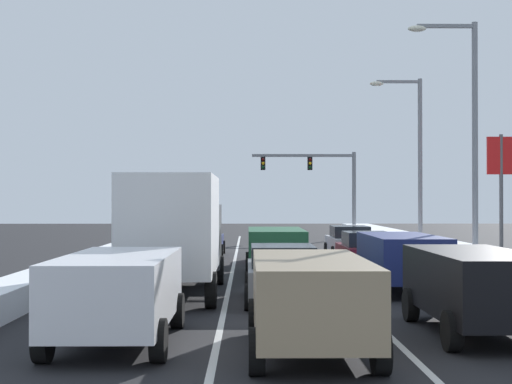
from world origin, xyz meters
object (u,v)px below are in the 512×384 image
Objects in this scene: sedan_silver_right_lane_fourth at (349,242)px; sedan_navy_left_lane_fourth at (204,240)px; suv_navy_right_lane_second at (402,257)px; sedan_maroon_right_lane_third at (366,251)px; suv_white_left_lane_nearest at (118,290)px; traffic_light_gantry at (322,176)px; suv_tan_center_lane_nearest at (310,295)px; suv_black_right_lane_nearest at (476,284)px; sedan_gray_center_lane_second at (282,273)px; box_truck_left_lane_second at (175,229)px; street_lamp_right_near at (467,125)px; sedan_red_center_lane_fourth at (275,245)px; suv_green_center_lane_third at (276,247)px; street_lamp_right_mid at (413,150)px; suv_black_left_lane_third at (185,243)px.

sedan_silver_right_lane_fourth and sedan_navy_left_lane_fourth have the same top height.
suv_navy_right_lane_second is 1.09× the size of sedan_maroon_right_lane_third.
suv_white_left_lane_nearest is 0.65× the size of traffic_light_gantry.
suv_tan_center_lane_nearest is 3.65m from suv_white_left_lane_nearest.
suv_white_left_lane_nearest is at bearing -108.97° from sedan_silver_right_lane_fourth.
sedan_gray_center_lane_second is (-3.67, 4.92, -0.25)m from suv_black_right_lane_nearest.
box_truck_left_lane_second reaches higher than suv_navy_right_lane_second.
sedan_navy_left_lane_fourth is at bearing 141.70° from street_lamp_right_near.
sedan_red_center_lane_fourth is (-3.38, 10.45, -0.25)m from suv_navy_right_lane_second.
suv_tan_center_lane_nearest reaches higher than sedan_silver_right_lane_fourth.
street_lamp_right_near reaches higher than sedan_silver_right_lane_fourth.
suv_green_center_lane_third reaches higher than sedan_gray_center_lane_second.
sedan_navy_left_lane_fourth is at bearing 107.84° from suv_green_center_lane_third.
suv_black_right_lane_nearest is 1.00× the size of suv_tan_center_lane_nearest.
sedan_navy_left_lane_fourth is at bearing 166.62° from sedan_silver_right_lane_fourth.
suv_navy_right_lane_second is 0.55× the size of street_lamp_right_mid.
suv_tan_center_lane_nearest is 0.52× the size of street_lamp_right_near.
suv_black_left_lane_third is 0.52× the size of street_lamp_right_near.
sedan_gray_center_lane_second is 10.48m from suv_black_left_lane_third.
sedan_silver_right_lane_fourth is at bearing 71.03° from suv_white_left_lane_nearest.
box_truck_left_lane_second is at bearing 111.53° from suv_tan_center_lane_nearest.
sedan_silver_right_lane_fourth is at bearing 63.94° from box_truck_left_lane_second.
street_lamp_right_near reaches higher than suv_navy_right_lane_second.
suv_tan_center_lane_nearest is 19.41m from sedan_red_center_lane_fourth.
suv_black_left_lane_third is at bearing 109.03° from sedan_gray_center_lane_second.
traffic_light_gantry is at bearing 100.23° from street_lamp_right_mid.
street_lamp_right_near is at bearing -0.43° from sedan_maroon_right_lane_third.
sedan_maroon_right_lane_third is 9.86m from box_truck_left_lane_second.
suv_black_right_lane_nearest is 7.08m from suv_white_left_lane_nearest.
street_lamp_right_near is (10.36, 7.26, 3.67)m from box_truck_left_lane_second.
suv_tan_center_lane_nearest reaches higher than sedan_maroon_right_lane_third.
street_lamp_right_mid reaches higher than sedan_maroon_right_lane_third.
suv_navy_right_lane_second is 4.28m from sedan_gray_center_lane_second.
box_truck_left_lane_second is at bearing 86.77° from suv_white_left_lane_nearest.
suv_navy_right_lane_second and suv_black_left_lane_third have the same top height.
suv_black_left_lane_third is at bearing 102.20° from suv_tan_center_lane_nearest.
suv_white_left_lane_nearest is 1.09× the size of sedan_navy_left_lane_fourth.
suv_black_right_lane_nearest is 1.00× the size of suv_white_left_lane_nearest.
traffic_light_gantry is at bearing 88.04° from sedan_maroon_right_lane_third.
suv_black_left_lane_third is (-0.45, 8.65, -0.88)m from box_truck_left_lane_second.
traffic_light_gantry reaches higher than sedan_gray_center_lane_second.
suv_white_left_lane_nearest is 0.55× the size of street_lamp_right_mid.
suv_tan_center_lane_nearest is at bearing -77.80° from suv_black_left_lane_third.
suv_navy_right_lane_second is at bearing -72.09° from sedan_red_center_lane_fourth.
sedan_navy_left_lane_fourth is (-6.63, 8.23, 0.00)m from sedan_maroon_right_lane_third.
suv_navy_right_lane_second is 1.00× the size of suv_tan_center_lane_nearest.
suv_green_center_lane_third is 1.09× the size of sedan_red_center_lane_fourth.
traffic_light_gantry is at bearing 84.06° from suv_tan_center_lane_nearest.
traffic_light_gantry is (4.21, 21.87, 3.73)m from sedan_red_center_lane_fourth.
suv_navy_right_lane_second is 1.09× the size of sedan_red_center_lane_fourth.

